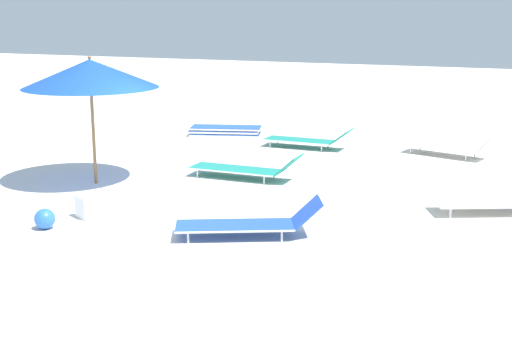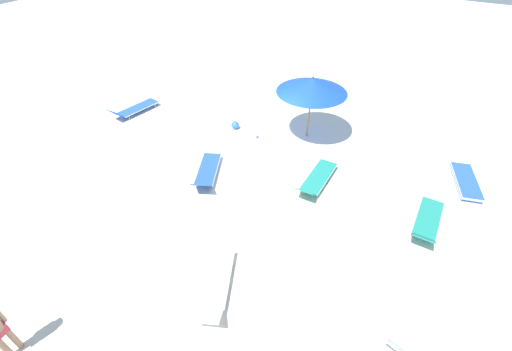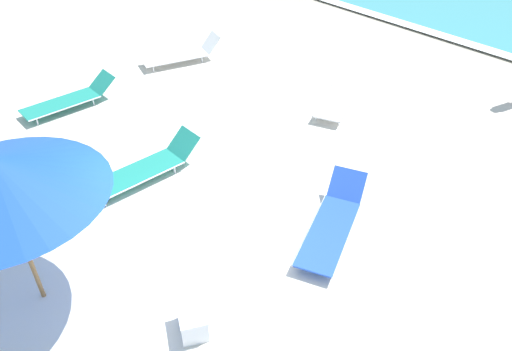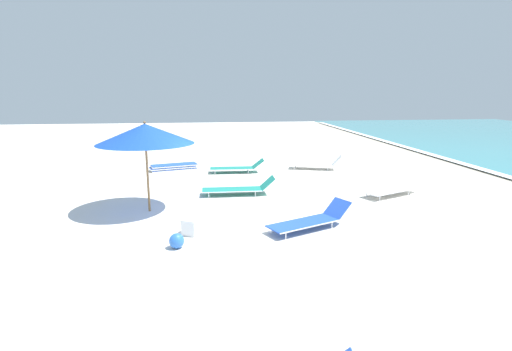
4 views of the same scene
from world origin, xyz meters
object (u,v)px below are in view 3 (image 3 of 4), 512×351
Objects in this scene: sun_lounger_near_water_left at (70,99)px; cooler_box at (193,320)px; sun_lounger_mid_beach_pair_a at (183,54)px; sun_lounger_beside_umbrella at (333,222)px; sun_lounger_mid_beach_solo at (340,96)px; sun_lounger_near_water_right at (144,168)px.

sun_lounger_near_water_left is 3.49× the size of cooler_box.
sun_lounger_beside_umbrella is at bearing -0.06° from sun_lounger_mid_beach_pair_a.
cooler_box is (6.62, -1.56, -0.02)m from sun_lounger_near_water_left.
sun_lounger_beside_umbrella reaches higher than cooler_box.
sun_lounger_near_water_left is 0.99× the size of sun_lounger_mid_beach_pair_a.
sun_lounger_mid_beach_solo is at bearing 49.88° from sun_lounger_near_water_left.
sun_lounger_mid_beach_pair_a is (-3.64, 3.51, 0.01)m from sun_lounger_near_water_right.
sun_lounger_near_water_right reaches higher than sun_lounger_near_water_left.
sun_lounger_mid_beach_solo is (0.65, 4.75, -0.01)m from sun_lounger_near_water_right.
sun_lounger_beside_umbrella is 3.63× the size of cooler_box.
sun_lounger_near_water_left is at bearing 14.11° from cooler_box.
sun_lounger_beside_umbrella is at bearing 24.22° from sun_lounger_near_water_right.
sun_lounger_mid_beach_pair_a is (-0.26, 3.29, 0.01)m from sun_lounger_near_water_left.
sun_lounger_mid_beach_solo is (4.02, 4.53, -0.01)m from sun_lounger_near_water_left.
sun_lounger_near_water_left is 3.30m from sun_lounger_mid_beach_pair_a.
sun_lounger_mid_beach_pair_a reaches higher than sun_lounger_beside_umbrella.
sun_lounger_beside_umbrella is 1.04× the size of sun_lounger_near_water_left.
sun_lounger_near_water_left reaches higher than cooler_box.
sun_lounger_near_water_right reaches higher than cooler_box.
sun_lounger_near_water_right is 3.52m from cooler_box.
sun_lounger_beside_umbrella is 0.98× the size of sun_lounger_near_water_right.
sun_lounger_near_water_right is 3.72× the size of cooler_box.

